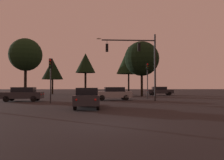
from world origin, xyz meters
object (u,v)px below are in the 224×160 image
traffic_light_corner_left (147,74)px  car_crossing_left (113,93)px  tree_right_cluster (142,59)px  traffic_signal_mast_arm (139,56)px  car_far_lane (160,91)px  tree_left_far (129,60)px  tree_center_horizon (26,55)px  car_crossing_right (23,94)px  traffic_light_corner_right (51,72)px  tree_lot_edge (86,63)px  car_nearside_lane (88,97)px  tree_behind_sign (53,69)px

traffic_light_corner_left → car_crossing_left: 5.82m
tree_right_cluster → traffic_signal_mast_arm: bearing=-101.4°
traffic_signal_mast_arm → car_far_lane: size_ratio=1.63×
traffic_light_corner_left → tree_left_far: (-0.89, 13.65, 3.25)m
tree_center_horizon → car_crossing_right: bearing=-73.4°
traffic_light_corner_left → tree_right_cluster: bearing=85.8°
traffic_light_corner_right → car_crossing_left: size_ratio=0.97×
tree_left_far → tree_right_cluster: 6.34m
tree_left_far → tree_lot_edge: tree_left_far is taller
car_nearside_lane → car_far_lane: bearing=64.3°
traffic_signal_mast_arm → tree_lot_edge: (-7.55, 20.35, 1.13)m
traffic_light_corner_left → tree_behind_sign: (-16.03, 17.69, 1.80)m
traffic_light_corner_left → car_far_lane: (4.48, 11.40, -2.47)m
traffic_light_corner_left → tree_right_cluster: 8.02m
traffic_signal_mast_arm → tree_right_cluster: 11.47m
traffic_signal_mast_arm → car_nearside_lane: (-5.20, -8.56, -4.30)m
tree_behind_sign → tree_lot_edge: bearing=-8.9°
traffic_signal_mast_arm → tree_center_horizon: (-14.91, 6.84, 0.93)m
tree_left_far → tree_lot_edge: (-8.36, 2.98, -0.28)m
car_nearside_lane → tree_left_far: tree_left_far is taller
car_crossing_right → car_far_lane: same height
car_crossing_left → tree_center_horizon: 14.38m
traffic_light_corner_right → tree_left_far: tree_left_far is taller
traffic_light_corner_right → car_far_lane: 24.46m
tree_left_far → tree_center_horizon: size_ratio=1.09×
traffic_signal_mast_arm → car_far_lane: (6.19, 15.12, -4.30)m
tree_left_far → tree_lot_edge: size_ratio=1.10×
car_crossing_right → tree_behind_sign: 22.60m
car_crossing_left → car_far_lane: (9.03, 14.08, 0.00)m
car_far_lane → traffic_signal_mast_arm: bearing=-112.3°
traffic_light_corner_right → tree_center_horizon: 12.68m
traffic_light_corner_right → traffic_signal_mast_arm: bearing=23.8°
traffic_signal_mast_arm → car_crossing_right: 13.38m
car_far_lane → tree_center_horizon: bearing=-158.6°
traffic_signal_mast_arm → tree_behind_sign: bearing=123.8°
traffic_light_corner_right → tree_right_cluster: size_ratio=0.47×
tree_lot_edge → tree_left_far: bearing=-19.6°
tree_left_far → tree_right_cluster: size_ratio=1.02×
tree_lot_edge → car_crossing_right: bearing=-103.6°
traffic_signal_mast_arm → tree_center_horizon: bearing=155.4°
traffic_signal_mast_arm → tree_right_cluster: tree_right_cluster is taller
traffic_light_corner_right → tree_center_horizon: size_ratio=0.51×
tree_center_horizon → tree_lot_edge: tree_center_horizon is taller
car_crossing_left → car_crossing_right: same height
car_nearside_lane → tree_center_horizon: (-9.72, 15.39, 5.22)m
traffic_light_corner_right → tree_left_far: size_ratio=0.46×
tree_lot_edge → tree_behind_sign: bearing=171.1°
car_far_lane → tree_behind_sign: bearing=163.0°
car_nearside_lane → tree_right_cluster: size_ratio=0.51×
car_far_lane → tree_behind_sign: 21.88m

